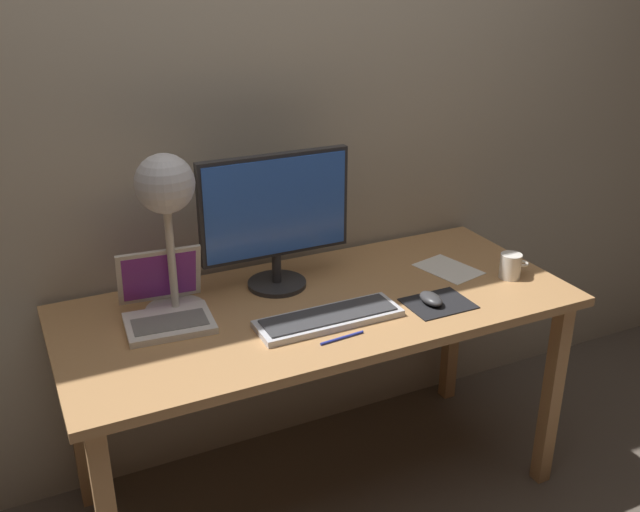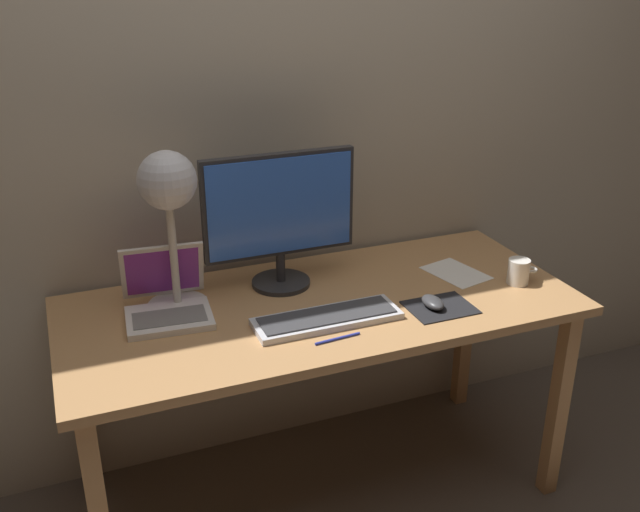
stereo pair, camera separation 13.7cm
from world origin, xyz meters
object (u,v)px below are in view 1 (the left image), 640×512
(keyboard_main, at_px, (329,318))
(laptop, at_px, (165,300))
(mouse, at_px, (431,299))
(coffee_mug, at_px, (511,266))
(monitor, at_px, (275,214))
(desk_lamp, at_px, (166,198))
(pen, at_px, (342,338))

(keyboard_main, height_order, laptop, laptop)
(mouse, distance_m, coffee_mug, 0.36)
(keyboard_main, distance_m, laptop, 0.49)
(monitor, distance_m, mouse, 0.55)
(keyboard_main, xyz_separation_m, mouse, (0.33, -0.04, 0.01))
(keyboard_main, distance_m, coffee_mug, 0.69)
(monitor, distance_m, desk_lamp, 0.37)
(desk_lamp, bearing_deg, pen, -43.88)
(pen, bearing_deg, mouse, 11.74)
(desk_lamp, distance_m, coffee_mug, 1.15)
(laptop, height_order, pen, laptop)
(monitor, xyz_separation_m, pen, (0.03, -0.40, -0.25))
(keyboard_main, height_order, pen, keyboard_main)
(laptop, xyz_separation_m, coffee_mug, (1.11, -0.22, -0.02))
(keyboard_main, relative_size, pen, 3.14)
(desk_lamp, bearing_deg, mouse, -21.99)
(laptop, relative_size, coffee_mug, 2.58)
(monitor, relative_size, coffee_mug, 4.65)
(monitor, relative_size, pen, 3.52)
(monitor, relative_size, mouse, 5.13)
(monitor, bearing_deg, laptop, -171.34)
(keyboard_main, relative_size, coffee_mug, 4.15)
(laptop, bearing_deg, keyboard_main, -28.63)
(laptop, height_order, mouse, laptop)
(pen, bearing_deg, monitor, 94.65)
(monitor, height_order, desk_lamp, desk_lamp)
(monitor, distance_m, pen, 0.47)
(keyboard_main, height_order, desk_lamp, desk_lamp)
(monitor, xyz_separation_m, mouse, (0.38, -0.33, -0.23))
(mouse, bearing_deg, keyboard_main, 173.68)
(monitor, height_order, laptop, monitor)
(monitor, xyz_separation_m, coffee_mug, (0.73, -0.28, -0.21))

